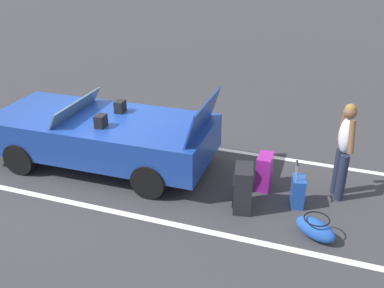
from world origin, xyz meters
name	(u,v)px	position (x,y,z in m)	size (l,w,h in m)	color
ground_plane	(106,163)	(0.00, 0.00, 0.00)	(80.00, 80.00, 0.00)	#333335
lot_line_near	(136,136)	(0.00, -1.30, 0.00)	(18.00, 0.12, 0.01)	silver
lot_line_mid	(64,201)	(0.00, 1.40, 0.00)	(18.00, 0.12, 0.01)	silver
convertible_car	(94,134)	(0.20, 0.00, 0.59)	(4.18, 1.90, 1.53)	navy
suitcase_large_black	(243,188)	(-2.83, 0.62, 0.37)	(0.38, 0.53, 0.74)	black
suitcase_medium_bright	(264,172)	(-3.03, -0.12, 0.31)	(0.25, 0.40, 0.62)	#991E8C
suitcase_small_carryon	(298,191)	(-3.64, 0.23, 0.25)	(0.26, 0.37, 0.77)	#1E479E
duffel_bag	(315,229)	(-4.00, 1.01, 0.16)	(0.70, 0.58, 0.34)	#1E479E
traveler_person	(344,146)	(-4.25, -0.26, 0.93)	(0.32, 0.59, 1.65)	#1E2338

